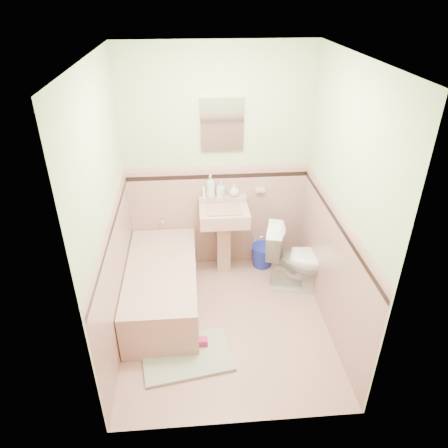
{
  "coord_description": "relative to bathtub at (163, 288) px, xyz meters",
  "views": [
    {
      "loc": [
        -0.28,
        -3.12,
        2.96
      ],
      "look_at": [
        0.0,
        0.25,
        1.0
      ],
      "focal_mm": 33.62,
      "sensor_mm": 36.0,
      "label": 1
    }
  ],
  "objects": [
    {
      "name": "wall_front",
      "position": [
        0.63,
        -1.43,
        1.02
      ],
      "size": [
        2.5,
        0.0,
        2.5
      ],
      "primitive_type": "plane",
      "rotation": [
        -1.57,
        0.0,
        0.0
      ],
      "color": "beige",
      "rests_on": "ground"
    },
    {
      "name": "shoe",
      "position": [
        0.35,
        -0.63,
        -0.16
      ],
      "size": [
        0.16,
        0.08,
        0.07
      ],
      "primitive_type": "cube",
      "rotation": [
        0.0,
        0.0,
        0.0
      ],
      "color": "#BF1E59",
      "rests_on": "bath_mat"
    },
    {
      "name": "soap_bottle_left",
      "position": [
        0.55,
        0.71,
        0.8
      ],
      "size": [
        0.13,
        0.13,
        0.26
      ],
      "primitive_type": "imported",
      "rotation": [
        0.0,
        0.0,
        -0.32
      ],
      "color": "#B2B2B2",
      "rests_on": "sink"
    },
    {
      "name": "ceiling",
      "position": [
        0.63,
        -0.33,
        2.27
      ],
      "size": [
        2.2,
        2.2,
        0.0
      ],
      "primitive_type": "plane",
      "rotation": [
        3.14,
        0.0,
        0.0
      ],
      "color": "white",
      "rests_on": "ground"
    },
    {
      "name": "bathtub",
      "position": [
        0.0,
        0.0,
        0.0
      ],
      "size": [
        0.7,
        1.5,
        0.45
      ],
      "primitive_type": "cube",
      "color": "tan",
      "rests_on": "floor"
    },
    {
      "name": "wainscot_right",
      "position": [
        1.62,
        -0.33,
        0.38
      ],
      "size": [
        0.0,
        2.2,
        2.2
      ],
      "primitive_type": "plane",
      "rotation": [
        1.57,
        0.0,
        -1.57
      ],
      "color": "tan",
      "rests_on": "ground"
    },
    {
      "name": "soap_dish",
      "position": [
        1.1,
        0.73,
        0.72
      ],
      "size": [
        0.11,
        0.06,
        0.04
      ],
      "primitive_type": "cube",
      "color": "tan",
      "rests_on": "wall_back"
    },
    {
      "name": "accent_right",
      "position": [
        1.61,
        -0.33,
        0.89
      ],
      "size": [
        0.0,
        2.2,
        2.2
      ],
      "primitive_type": "plane",
      "rotation": [
        1.57,
        0.0,
        -1.57
      ],
      "color": "black",
      "rests_on": "ground"
    },
    {
      "name": "sink_faucet",
      "position": [
        0.68,
        0.67,
        0.72
      ],
      "size": [
        0.02,
        0.02,
        0.1
      ],
      "primitive_type": "cylinder",
      "color": "silver",
      "rests_on": "sink"
    },
    {
      "name": "wall_right",
      "position": [
        1.63,
        -0.33,
        1.02
      ],
      "size": [
        0.0,
        2.5,
        2.5
      ],
      "primitive_type": "plane",
      "rotation": [
        1.57,
        0.0,
        -1.57
      ],
      "color": "beige",
      "rests_on": "ground"
    },
    {
      "name": "wall_left",
      "position": [
        -0.37,
        -0.33,
        1.02
      ],
      "size": [
        0.0,
        2.5,
        2.5
      ],
      "primitive_type": "plane",
      "rotation": [
        1.57,
        0.0,
        1.57
      ],
      "color": "beige",
      "rests_on": "ground"
    },
    {
      "name": "tube",
      "position": [
        0.47,
        0.71,
        0.73
      ],
      "size": [
        0.04,
        0.04,
        0.12
      ],
      "primitive_type": "cylinder",
      "rotation": [
        0.0,
        0.0,
        0.22
      ],
      "color": "white",
      "rests_on": "sink"
    },
    {
      "name": "wainscot_front",
      "position": [
        0.63,
        -1.42,
        0.38
      ],
      "size": [
        2.0,
        0.0,
        2.0
      ],
      "primitive_type": "plane",
      "rotation": [
        -1.57,
        0.0,
        0.0
      ],
      "color": "tan",
      "rests_on": "ground"
    },
    {
      "name": "cap_left",
      "position": [
        -0.35,
        -0.33,
        1.0
      ],
      "size": [
        0.0,
        2.2,
        2.2
      ],
      "primitive_type": "plane",
      "rotation": [
        1.57,
        0.0,
        1.57
      ],
      "color": "tan",
      "rests_on": "ground"
    },
    {
      "name": "tub_faucet",
      "position": [
        0.0,
        0.72,
        0.41
      ],
      "size": [
        0.04,
        0.12,
        0.04
      ],
      "primitive_type": "cylinder",
      "rotation": [
        1.57,
        0.0,
        0.0
      ],
      "color": "silver",
      "rests_on": "wall_back"
    },
    {
      "name": "accent_front",
      "position": [
        0.63,
        -1.41,
        0.9
      ],
      "size": [
        2.0,
        0.0,
        2.0
      ],
      "primitive_type": "plane",
      "rotation": [
        -1.57,
        0.0,
        0.0
      ],
      "color": "black",
      "rests_on": "ground"
    },
    {
      "name": "cap_front",
      "position": [
        0.63,
        -1.41,
        0.99
      ],
      "size": [
        2.0,
        0.0,
        2.0
      ],
      "primitive_type": "plane",
      "rotation": [
        -1.57,
        0.0,
        0.0
      ],
      "color": "tan",
      "rests_on": "ground"
    },
    {
      "name": "wainscot_back",
      "position": [
        0.63,
        0.76,
        0.38
      ],
      "size": [
        2.0,
        0.0,
        2.0
      ],
      "primitive_type": "plane",
      "rotation": [
        1.57,
        0.0,
        0.0
      ],
      "color": "tan",
      "rests_on": "ground"
    },
    {
      "name": "soap_bottle_mid",
      "position": [
        0.66,
        0.71,
        0.76
      ],
      "size": [
        0.1,
        0.1,
        0.18
      ],
      "primitive_type": "imported",
      "rotation": [
        0.0,
        0.0,
        -0.26
      ],
      "color": "#B2B2B2",
      "rests_on": "sink"
    },
    {
      "name": "accent_back",
      "position": [
        0.63,
        0.75,
        0.9
      ],
      "size": [
        2.0,
        0.0,
        2.0
      ],
      "primitive_type": "plane",
      "rotation": [
        1.57,
        0.0,
        0.0
      ],
      "color": "black",
      "rests_on": "ground"
    },
    {
      "name": "medicine_cabinet",
      "position": [
        0.68,
        0.74,
        1.47
      ],
      "size": [
        0.44,
        0.04,
        0.55
      ],
      "primitive_type": "cube",
      "color": "white",
      "rests_on": "wall_back"
    },
    {
      "name": "bucket",
      "position": [
        1.15,
        0.62,
        -0.09
      ],
      "size": [
        0.28,
        0.28,
        0.27
      ],
      "primitive_type": null,
      "rotation": [
        0.0,
        0.0,
        -0.03
      ],
      "color": "#1A27AA",
      "rests_on": "floor"
    },
    {
      "name": "accent_left",
      "position": [
        -0.35,
        -0.33,
        0.89
      ],
      "size": [
        0.0,
        2.2,
        2.2
      ],
      "primitive_type": "plane",
      "rotation": [
        1.57,
        0.0,
        1.57
      ],
      "color": "black",
      "rests_on": "ground"
    },
    {
      "name": "cap_right",
      "position": [
        1.61,
        -0.33,
        1.0
      ],
      "size": [
        0.0,
        2.2,
        2.2
      ],
      "primitive_type": "plane",
      "rotation": [
        1.57,
        0.0,
        -1.57
      ],
      "color": "tan",
      "rests_on": "ground"
    },
    {
      "name": "sink",
      "position": [
        0.68,
        0.53,
        0.19
      ],
      "size": [
        0.53,
        0.48,
        0.84
      ],
      "primitive_type": null,
      "color": "tan",
      "rests_on": "floor"
    },
    {
      "name": "toilet",
      "position": [
        1.47,
        0.19,
        0.14
      ],
      "size": [
        0.81,
        0.59,
        0.74
      ],
      "primitive_type": "imported",
      "rotation": [
        0.0,
        0.0,
        1.31
      ],
      "color": "white",
      "rests_on": "floor"
    },
    {
      "name": "cap_back",
      "position": [
        0.63,
        0.75,
        0.99
      ],
      "size": [
        2.0,
        0.0,
        2.0
      ],
      "primitive_type": "plane",
      "rotation": [
        1.57,
        0.0,
        0.0
      ],
      "color": "tan",
      "rests_on": "ground"
    },
    {
      "name": "bath_mat",
      "position": [
        0.24,
        -0.74,
        -0.21
      ],
      "size": [
        0.87,
        0.65,
        0.03
      ],
      "primitive_type": "cube",
      "rotation": [
        0.0,
        0.0,
        0.17
      ],
      "color": "gray",
      "rests_on": "floor"
    },
    {
      "name": "wainscot_left",
      "position": [
        -0.36,
        -0.33,
        0.38
      ],
      "size": [
        0.0,
        2.2,
        2.2
      ],
      "primitive_type": "plane",
      "rotation": [
        1.57,
        0.0,
        1.57
      ],
      "color": "tan",
      "rests_on": "ground"
    },
    {
      "name": "wall_back",
      "position": [
        0.63,
        0.77,
        1.02
      ],
      "size": [
        2.5,
        0.0,
        2.5
      ],
      "primitive_type": "plane",
      "rotation": [
        1.57,
        0.0,
        0.0
      ],
      "color": "beige",
      "rests_on": "ground"
    },
    {
      "name": "soap_bottle_right",
      "position": [
        0.81,
        0.71,
        0.74
      ],
      "size": [
        0.14,
        0.14,
        0.14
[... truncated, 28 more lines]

